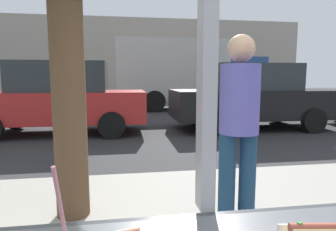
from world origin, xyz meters
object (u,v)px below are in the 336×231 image
at_px(parked_car_black, 250,96).
at_px(box_truck, 186,73).
at_px(parked_car_red, 60,98).
at_px(pedestrian, 239,122).

distance_m(parked_car_black, box_truck, 5.56).
bearing_deg(parked_car_black, parked_car_red, 180.00).
relative_size(parked_car_red, pedestrian, 2.66).
relative_size(box_truck, pedestrian, 4.06).
bearing_deg(pedestrian, box_truck, 79.98).
bearing_deg(box_truck, parked_car_black, -83.04).
xyz_separation_m(parked_car_red, box_truck, (4.46, 5.47, 0.75)).
relative_size(parked_car_red, box_truck, 0.66).
relative_size(parked_car_red, parked_car_black, 0.99).
bearing_deg(pedestrian, parked_car_red, 114.61).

